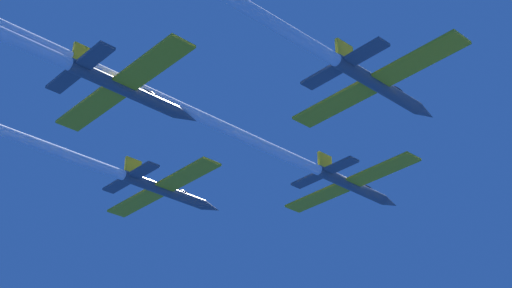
# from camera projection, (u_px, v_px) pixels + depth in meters

# --- Properties ---
(jet_lead) EXTENTS (18.36, 70.37, 3.04)m
(jet_lead) POSITION_uv_depth(u_px,v_px,m) (202.00, 117.00, 73.29)
(jet_lead) COLOR #4C5660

